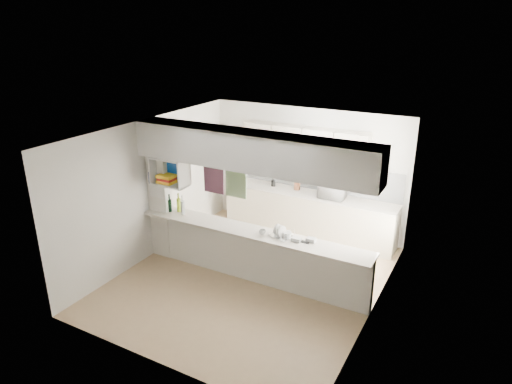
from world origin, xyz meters
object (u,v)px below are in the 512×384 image
Objects in this scene: bowl at (330,183)px; microwave at (332,192)px; dish_rack at (281,232)px; wine_bottles at (177,206)px.

microwave is at bearing 17.48° from bowl.
microwave is 1.17× the size of dish_rack.
bowl is (-0.04, -0.01, 0.17)m from microwave.
bowl reaches higher than microwave.
wine_bottles reaches higher than microwave.
dish_rack is at bearing -93.01° from bowl.
bowl is 0.52× the size of dish_rack.
microwave is at bearing 42.38° from wine_bottles.
microwave is 0.17m from bowl.
wine_bottles is (-2.08, -0.01, 0.06)m from dish_rack.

